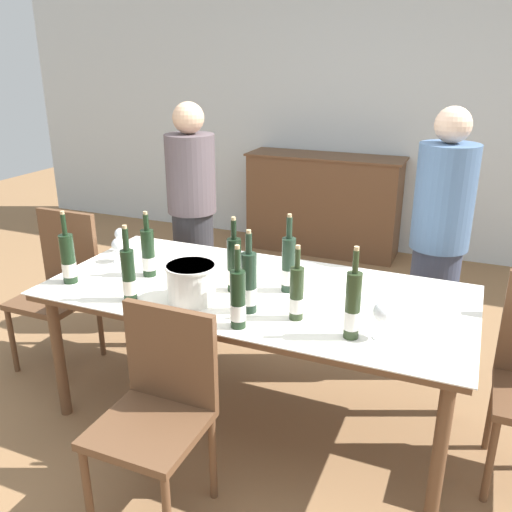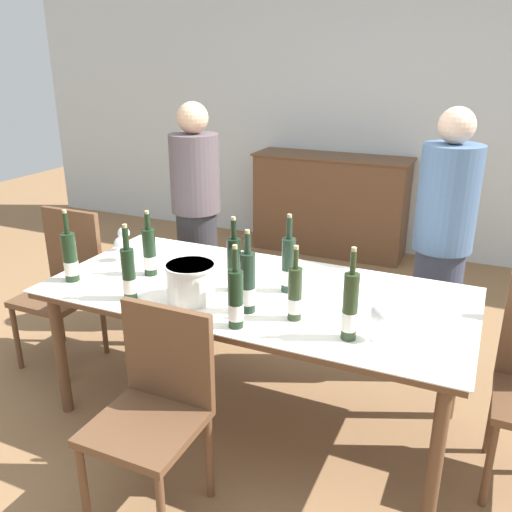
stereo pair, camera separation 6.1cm
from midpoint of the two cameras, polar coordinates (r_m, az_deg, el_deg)
The scene contains 21 objects.
ground_plane at distance 3.10m, azimuth -0.58°, elevation -16.18°, with size 12.00×12.00×0.00m, color olive.
back_wall at distance 5.39m, azimuth 12.55°, elevation 15.15°, with size 8.00×0.10×2.80m.
sideboard_cabinet at distance 5.37m, azimuth 6.76°, elevation 5.46°, with size 1.50×0.46×0.96m.
dining_table at distance 2.75m, azimuth -0.63°, elevation -4.70°, with size 2.12×0.99×0.74m.
ice_bucket at distance 2.59m, azimuth -7.51°, elevation -2.72°, with size 0.24×0.24×0.18m.
wine_bottle_0 at distance 2.39m, azimuth 3.57°, elevation -4.05°, with size 0.06×0.06×0.35m.
wine_bottle_1 at distance 2.45m, azimuth -1.46°, elevation -2.96°, with size 0.07×0.07×0.39m.
wine_bottle_2 at distance 2.94m, azimuth -19.72°, elevation -0.38°, with size 0.07×0.07×0.38m.
wine_bottle_3 at distance 2.32m, azimuth -2.67°, elevation -4.69°, with size 0.07×0.07×0.37m.
wine_bottle_4 at distance 2.92m, azimuth -11.86°, elevation 0.23°, with size 0.07×0.07×0.35m.
wine_bottle_5 at distance 2.25m, azimuth 9.38°, elevation -5.33°, with size 0.07×0.07×0.40m.
wine_bottle_6 at distance 2.64m, azimuth -13.89°, elevation -2.02°, with size 0.07×0.07×0.38m.
wine_bottle_7 at distance 2.67m, azimuth -2.96°, elevation -1.07°, with size 0.07×0.07×0.38m.
wine_bottle_8 at distance 2.66m, azimuth 2.79°, elevation -0.99°, with size 0.07×0.07×0.40m.
wine_glass_0 at distance 2.28m, azimuth 12.43°, elevation -5.93°, with size 0.08×0.08×0.16m.
wine_glass_1 at distance 3.16m, azimuth -14.79°, elevation 1.03°, with size 0.08×0.08×0.14m.
wine_glass_2 at distance 3.33m, azimuth -14.57°, elevation 2.12°, with size 0.08×0.08×0.14m.
chair_near_front at distance 2.34m, azimuth -10.91°, elevation -14.80°, with size 0.42×0.42×0.89m.
chair_left_end at distance 3.59m, azimuth -20.28°, elevation -2.35°, with size 0.42×0.42×0.95m.
person_host at distance 3.74m, azimuth -7.15°, elevation 3.76°, with size 0.33×0.33×1.57m.
person_guest_left at distance 3.30m, azimuth 18.11°, elevation 0.80°, with size 0.33×0.33×1.60m.
Camera 1 is at (0.97, -2.30, 1.85)m, focal length 38.00 mm.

